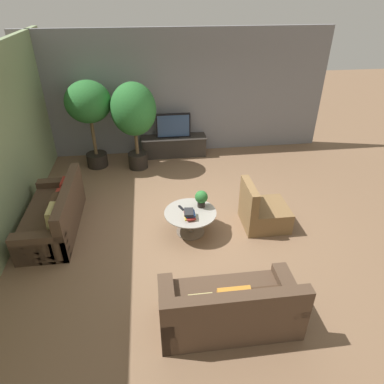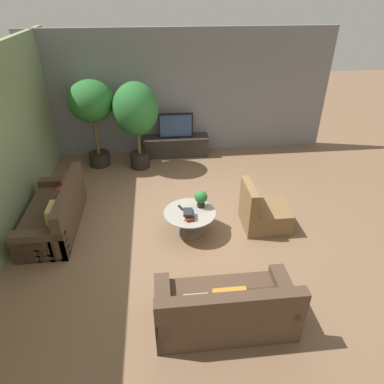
{
  "view_description": "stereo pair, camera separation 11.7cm",
  "coord_description": "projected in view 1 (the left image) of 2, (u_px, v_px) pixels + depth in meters",
  "views": [
    {
      "loc": [
        -0.77,
        -5.18,
        3.83
      ],
      "look_at": [
        -0.09,
        0.13,
        0.55
      ],
      "focal_mm": 32.0,
      "sensor_mm": 36.0,
      "label": 1
    },
    {
      "loc": [
        -0.66,
        -5.2,
        3.83
      ],
      "look_at": [
        -0.09,
        0.13,
        0.55
      ],
      "focal_mm": 32.0,
      "sensor_mm": 36.0,
      "label": 2
    }
  ],
  "objects": [
    {
      "name": "potted_plant_tabletop",
      "position": [
        201.0,
        198.0,
        6.0
      ],
      "size": [
        0.23,
        0.23,
        0.31
      ],
      "color": "black",
      "rests_on": "coffee_table"
    },
    {
      "name": "television",
      "position": [
        173.0,
        126.0,
        8.52
      ],
      "size": [
        0.86,
        0.13,
        0.61
      ],
      "color": "black",
      "rests_on": "media_console"
    },
    {
      "name": "remote_black",
      "position": [
        181.0,
        208.0,
        6.04
      ],
      "size": [
        0.1,
        0.16,
        0.02
      ],
      "primitive_type": "cube",
      "rotation": [
        0.0,
        0.0,
        0.42
      ],
      "color": "black",
      "rests_on": "coffee_table"
    },
    {
      "name": "media_console",
      "position": [
        174.0,
        146.0,
        8.8
      ],
      "size": [
        1.64,
        0.5,
        0.49
      ],
      "color": "#2D2823",
      "rests_on": "ground"
    },
    {
      "name": "couch_by_wall",
      "position": [
        55.0,
        216.0,
        6.09
      ],
      "size": [
        0.84,
        1.92,
        0.84
      ],
      "rotation": [
        0.0,
        0.0,
        -1.57
      ],
      "color": "#4C3828",
      "rests_on": "ground"
    },
    {
      "name": "armchair_wicker",
      "position": [
        262.0,
        212.0,
        6.22
      ],
      "size": [
        0.8,
        0.76,
        0.86
      ],
      "rotation": [
        0.0,
        0.0,
        1.57
      ],
      "color": "brown",
      "rests_on": "ground"
    },
    {
      "name": "back_wall_stone",
      "position": [
        179.0,
        93.0,
        8.44
      ],
      "size": [
        7.4,
        0.12,
        3.0
      ],
      "primitive_type": "cube",
      "color": "slate",
      "rests_on": "ground"
    },
    {
      "name": "book_stack",
      "position": [
        190.0,
        214.0,
        5.78
      ],
      "size": [
        0.2,
        0.28,
        0.13
      ],
      "color": "gold",
      "rests_on": "coffee_table"
    },
    {
      "name": "couch_near_entry",
      "position": [
        229.0,
        308.0,
        4.36
      ],
      "size": [
        1.77,
        0.84,
        0.84
      ],
      "rotation": [
        0.0,
        0.0,
        3.14
      ],
      "color": "#4C3828",
      "rests_on": "ground"
    },
    {
      "name": "coffee_table",
      "position": [
        190.0,
        218.0,
        6.01
      ],
      "size": [
        0.91,
        0.91,
        0.43
      ],
      "color": "#756656",
      "rests_on": "ground"
    },
    {
      "name": "ground_plane",
      "position": [
        198.0,
        220.0,
        6.47
      ],
      "size": [
        24.0,
        24.0,
        0.0
      ],
      "primitive_type": "plane",
      "color": "brown"
    },
    {
      "name": "potted_palm_tall",
      "position": [
        89.0,
        107.0,
        7.63
      ],
      "size": [
        1.02,
        1.02,
        2.05
      ],
      "color": "black",
      "rests_on": "ground"
    },
    {
      "name": "potted_palm_corner",
      "position": [
        134.0,
        113.0,
        7.62
      ],
      "size": [
        1.01,
        1.01,
        2.04
      ],
      "color": "black",
      "rests_on": "ground"
    }
  ]
}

